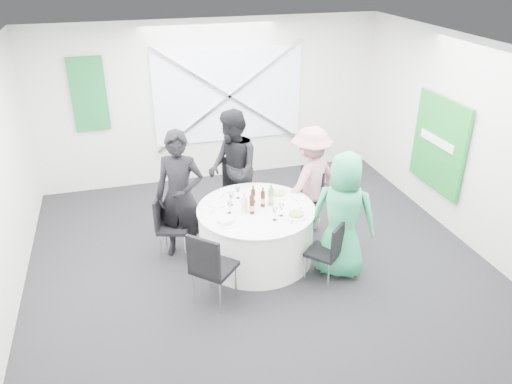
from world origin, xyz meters
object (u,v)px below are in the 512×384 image
object	(u,v)px
chair_back_right	(306,196)
person_woman_green	(343,216)
clear_water_bottle	(244,204)
chair_front_left	(210,264)
green_water_bottle	(271,197)
banquet_table	(256,233)
chair_back	(237,183)
person_man_back	(233,169)
person_woman_pink	(310,181)
chair_front_right	(329,249)
person_man_back_left	(180,196)
chair_back_left	(167,222)

from	to	relation	value
chair_back_right	person_woman_green	size ratio (longest dim) A/B	0.58
chair_back_right	clear_water_bottle	xyz separation A→B (m)	(-1.07, -0.52, 0.30)
chair_front_left	green_water_bottle	world-z (taller)	green_water_bottle
banquet_table	green_water_bottle	distance (m)	0.54
chair_back	clear_water_bottle	xyz separation A→B (m)	(-0.21, -1.23, 0.29)
person_man_back	person_woman_pink	size ratio (longest dim) A/B	1.10
chair_front_right	chair_front_left	size ratio (longest dim) A/B	0.86
chair_front_right	green_water_bottle	bearing A→B (deg)	-101.64
chair_front_right	person_man_back_left	world-z (taller)	person_man_back_left
banquet_table	chair_front_right	world-z (taller)	chair_front_right
chair_back_left	chair_back	bearing A→B (deg)	-36.42
chair_back_right	chair_front_left	distance (m)	2.14
chair_back	clear_water_bottle	size ratio (longest dim) A/B	3.59
chair_front_left	person_woman_green	xyz separation A→B (m)	(1.74, 0.21, 0.25)
person_woman_green	person_man_back	bearing A→B (deg)	-25.75
person_man_back	chair_back_left	bearing A→B (deg)	-62.46
chair_front_right	person_woman_green	world-z (taller)	person_woman_green
chair_front_left	green_water_bottle	distance (m)	1.36
green_water_bottle	person_man_back_left	bearing A→B (deg)	164.24
chair_back_left	chair_front_right	xyz separation A→B (m)	(1.85, -1.17, -0.02)
chair_back	person_woman_green	size ratio (longest dim) A/B	0.58
person_man_back	banquet_table	bearing A→B (deg)	0.00
banquet_table	person_woman_green	bearing A→B (deg)	-32.67
banquet_table	chair_back	distance (m)	1.21
chair_back_left	chair_front_right	world-z (taller)	chair_back_left
person_man_back	person_woman_pink	bearing A→B (deg)	59.66
person_man_back_left	green_water_bottle	xyz separation A→B (m)	(1.15, -0.33, -0.02)
chair_back_left	person_woman_green	distance (m)	2.33
person_man_back	person_woman_green	distance (m)	1.93
chair_back_left	person_woman_green	xyz separation A→B (m)	(2.08, -1.01, 0.32)
chair_back_left	chair_back_right	bearing A→B (deg)	-67.93
banquet_table	green_water_bottle	world-z (taller)	green_water_bottle
chair_back_right	chair_front_left	bearing A→B (deg)	-80.62
person_woman_green	chair_front_right	bearing A→B (deg)	67.70
person_man_back_left	green_water_bottle	world-z (taller)	person_man_back_left
chair_back_left	person_woman_green	size ratio (longest dim) A/B	0.53
person_man_back_left	person_woman_green	xyz separation A→B (m)	(1.89, -0.99, -0.06)
person_woman_pink	chair_back_left	bearing A→B (deg)	-25.02
banquet_table	chair_back	world-z (taller)	chair_back
banquet_table	clear_water_bottle	size ratio (longest dim) A/B	5.77
banquet_table	person_man_back	world-z (taller)	person_man_back
chair_back_left	chair_back_right	distance (m)	2.03
banquet_table	person_woman_green	xyz separation A→B (m)	(0.95, -0.61, 0.45)
clear_water_bottle	person_woman_green	bearing A→B (deg)	-27.39
person_man_back	chair_front_left	bearing A→B (deg)	-24.60
banquet_table	chair_back_right	distance (m)	1.04
green_water_bottle	chair_back	bearing A→B (deg)	98.70
banquet_table	person_man_back	distance (m)	1.15
chair_back_left	person_man_back	distance (m)	1.30
chair_front_left	person_man_back	size ratio (longest dim) A/B	0.55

